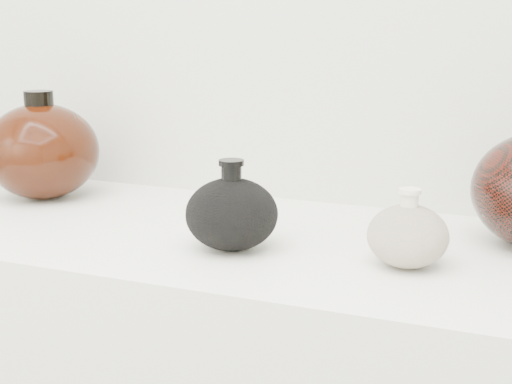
% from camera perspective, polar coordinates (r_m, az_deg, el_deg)
% --- Properties ---
extents(black_gourd_vase, '(0.18, 0.18, 0.14)m').
position_cam_1_polar(black_gourd_vase, '(1.05, -1.96, -1.71)').
color(black_gourd_vase, black).
rests_on(black_gourd_vase, display_counter).
extents(cream_gourd_vase, '(0.14, 0.14, 0.11)m').
position_cam_1_polar(cream_gourd_vase, '(1.00, 12.05, -3.40)').
color(cream_gourd_vase, beige).
rests_on(cream_gourd_vase, display_counter).
extents(left_round_pot, '(0.27, 0.27, 0.21)m').
position_cam_1_polar(left_round_pot, '(1.42, -16.73, 3.18)').
color(left_round_pot, black).
rests_on(left_round_pot, display_counter).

